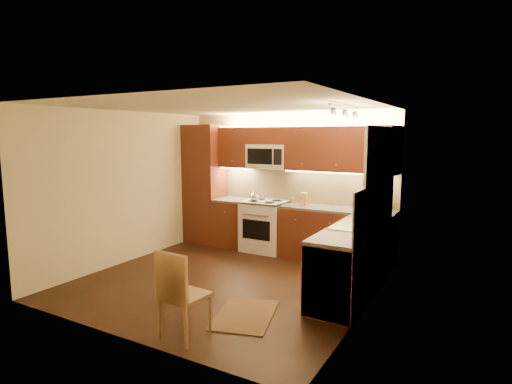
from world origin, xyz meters
The scene contains 37 objects.
floor centered at (0.00, 0.00, 0.00)m, with size 4.00×4.00×0.01m, color black.
ceiling centered at (0.00, 0.00, 2.50)m, with size 4.00×4.00×0.01m, color beige.
wall_back centered at (0.00, 2.00, 1.25)m, with size 4.00×0.01×2.50m, color beige.
wall_front centered at (0.00, -2.00, 1.25)m, with size 4.00×0.01×2.50m, color beige.
wall_left centered at (-2.00, 0.00, 1.25)m, with size 0.01×4.00×2.50m, color beige.
wall_right centered at (2.00, 0.00, 1.25)m, with size 0.01×4.00×2.50m, color beige.
pantry centered at (-1.65, 1.70, 1.15)m, with size 0.70×0.60×2.30m, color #491B0F.
base_cab_back_left centered at (-0.99, 1.70, 0.43)m, with size 0.62×0.60×0.86m, color #491B0F.
counter_back_left centered at (-0.99, 1.70, 0.88)m, with size 0.62×0.60×0.04m, color #3B3835.
base_cab_back_right centered at (1.04, 1.70, 0.43)m, with size 1.92×0.60×0.86m, color #491B0F.
counter_back_right centered at (1.04, 1.70, 0.88)m, with size 1.92×0.60×0.04m, color #3B3835.
base_cab_right centered at (1.70, 0.40, 0.43)m, with size 0.60×2.00×0.86m, color #491B0F.
counter_right centered at (1.70, 0.40, 0.88)m, with size 0.60×2.00×0.04m, color #3B3835.
dishwasher centered at (1.70, -0.30, 0.43)m, with size 0.58×0.60×0.84m, color silver.
backsplash_back centered at (0.35, 1.99, 1.20)m, with size 3.30×0.02×0.60m, color tan.
backsplash_right centered at (1.99, 0.40, 1.20)m, with size 0.02×2.00×0.60m, color tan.
upper_cab_back_left centered at (-0.99, 1.82, 1.88)m, with size 0.62×0.35×0.75m, color #491B0F.
upper_cab_back_right centered at (1.04, 1.82, 1.88)m, with size 1.92×0.35×0.75m, color #491B0F.
upper_cab_bridge centered at (-0.30, 1.82, 2.09)m, with size 0.76×0.35×0.31m, color #491B0F.
upper_cab_right_corner centered at (1.82, 1.40, 1.88)m, with size 0.35×0.50×0.75m, color #491B0F.
stove centered at (-0.30, 1.68, 0.46)m, with size 0.76×0.65×0.92m, color silver, non-canonical shape.
microwave centered at (-0.30, 1.81, 1.72)m, with size 0.76×0.38×0.44m, color silver, non-canonical shape.
window_frame centered at (1.99, 0.55, 1.60)m, with size 0.03×1.44×1.24m, color silver.
window_blinds centered at (1.97, 0.55, 1.60)m, with size 0.02×1.36×1.16m, color silver.
sink centered at (1.70, 0.55, 0.98)m, with size 0.52×0.86×0.15m, color silver, non-canonical shape.
faucet centered at (1.88, 0.55, 1.05)m, with size 0.20×0.04×0.30m, color silver, non-canonical shape.
track_light_bar centered at (1.55, 0.40, 2.46)m, with size 0.04×1.20×0.03m, color silver.
kettle centered at (-0.44, 1.55, 1.03)m, with size 0.19×0.19×0.21m, color silver, non-canonical shape.
toaster_oven centered at (1.62, 1.83, 1.02)m, with size 0.39×0.29×0.24m, color silver.
knife_block centered at (0.44, 1.72, 1.01)m, with size 0.10×0.16×0.22m, color #A17748.
spice_jar_a centered at (0.14, 1.94, 0.94)m, with size 0.05×0.05×0.09m, color silver.
spice_jar_b centered at (0.14, 1.88, 0.94)m, with size 0.04×0.04×0.09m, color brown.
spice_jar_c centered at (0.15, 1.94, 0.95)m, with size 0.04×0.04×0.10m, color silver.
spice_jar_d centered at (0.49, 1.86, 0.95)m, with size 0.05×0.05×0.09m, color olive.
soap_bottle centered at (1.82, 1.21, 0.98)m, with size 0.07×0.08×0.17m, color white.
rug centered at (0.82, -0.90, 0.01)m, with size 0.64×0.96×0.01m, color black.
dining_chair centered at (0.55, -1.65, 0.48)m, with size 0.42×0.42×0.95m, color #A17748, non-canonical shape.
Camera 1 is at (3.22, -4.88, 2.11)m, focal length 29.16 mm.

